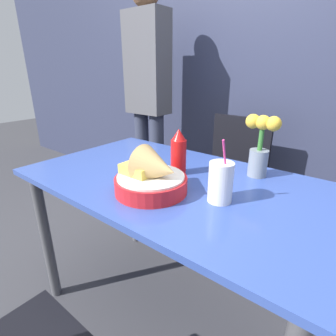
{
  "coord_description": "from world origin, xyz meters",
  "views": [
    {
      "loc": [
        0.6,
        -0.79,
        1.16
      ],
      "look_at": [
        0.0,
        -0.05,
        0.8
      ],
      "focal_mm": 28.0,
      "sensor_mm": 36.0,
      "label": 1
    }
  ],
  "objects_px": {
    "flower_vase": "(260,144)",
    "person_standing": "(148,91)",
    "drink_cup": "(220,183)",
    "food_basket": "(153,177)",
    "ketchup_bottle": "(178,152)",
    "chair_far_window": "(232,171)"
  },
  "relations": [
    {
      "from": "ketchup_bottle",
      "to": "person_standing",
      "type": "xyz_separation_m",
      "value": [
        -0.76,
        0.65,
        0.17
      ]
    },
    {
      "from": "food_basket",
      "to": "chair_far_window",
      "type": "bearing_deg",
      "value": 96.15
    },
    {
      "from": "chair_far_window",
      "to": "flower_vase",
      "type": "height_order",
      "value": "flower_vase"
    },
    {
      "from": "food_basket",
      "to": "flower_vase",
      "type": "distance_m",
      "value": 0.46
    },
    {
      "from": "person_standing",
      "to": "ketchup_bottle",
      "type": "bearing_deg",
      "value": -40.49
    },
    {
      "from": "drink_cup",
      "to": "chair_far_window",
      "type": "bearing_deg",
      "value": 111.32
    },
    {
      "from": "chair_far_window",
      "to": "food_basket",
      "type": "height_order",
      "value": "food_basket"
    },
    {
      "from": "ketchup_bottle",
      "to": "flower_vase",
      "type": "height_order",
      "value": "flower_vase"
    },
    {
      "from": "chair_far_window",
      "to": "person_standing",
      "type": "distance_m",
      "value": 0.86
    },
    {
      "from": "drink_cup",
      "to": "person_standing",
      "type": "bearing_deg",
      "value": 143.08
    },
    {
      "from": "drink_cup",
      "to": "person_standing",
      "type": "xyz_separation_m",
      "value": [
        -1.02,
        0.77,
        0.2
      ]
    },
    {
      "from": "person_standing",
      "to": "food_basket",
      "type": "bearing_deg",
      "value": -46.96
    },
    {
      "from": "ketchup_bottle",
      "to": "drink_cup",
      "type": "relative_size",
      "value": 0.87
    },
    {
      "from": "chair_far_window",
      "to": "drink_cup",
      "type": "distance_m",
      "value": 0.92
    },
    {
      "from": "food_basket",
      "to": "flower_vase",
      "type": "bearing_deg",
      "value": 58.91
    },
    {
      "from": "food_basket",
      "to": "person_standing",
      "type": "distance_m",
      "value": 1.2
    },
    {
      "from": "chair_far_window",
      "to": "ketchup_bottle",
      "type": "bearing_deg",
      "value": -85.21
    },
    {
      "from": "ketchup_bottle",
      "to": "person_standing",
      "type": "bearing_deg",
      "value": 139.51
    },
    {
      "from": "flower_vase",
      "to": "person_standing",
      "type": "relative_size",
      "value": 0.15
    },
    {
      "from": "chair_far_window",
      "to": "ketchup_bottle",
      "type": "xyz_separation_m",
      "value": [
        0.06,
        -0.7,
        0.31
      ]
    },
    {
      "from": "ketchup_bottle",
      "to": "drink_cup",
      "type": "xyz_separation_m",
      "value": [
        0.26,
        -0.12,
        -0.03
      ]
    },
    {
      "from": "drink_cup",
      "to": "food_basket",
      "type": "bearing_deg",
      "value": -157.38
    }
  ]
}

